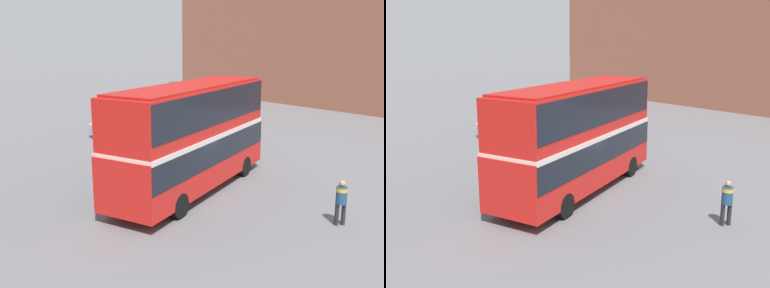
% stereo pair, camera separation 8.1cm
% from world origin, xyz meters
% --- Properties ---
extents(ground_plane, '(240.00, 240.00, 0.00)m').
position_xyz_m(ground_plane, '(0.00, 0.00, 0.00)').
color(ground_plane, slate).
extents(building_row_right, '(8.57, 38.68, 18.12)m').
position_xyz_m(building_row_right, '(29.49, 11.86, 9.07)').
color(building_row_right, '#935642').
rests_on(building_row_right, ground_plane).
extents(double_decker_bus, '(10.32, 5.77, 4.78)m').
position_xyz_m(double_decker_bus, '(0.69, 0.55, 2.73)').
color(double_decker_bus, red).
rests_on(double_decker_bus, ground_plane).
extents(pedestrian_foreground, '(0.58, 0.58, 1.71)m').
position_xyz_m(pedestrian_foreground, '(2.31, -5.93, 1.05)').
color(pedestrian_foreground, '#232328').
rests_on(pedestrian_foreground, ground_plane).
extents(parked_car_kerb_near, '(4.20, 2.35, 1.56)m').
position_xyz_m(parked_car_kerb_near, '(9.58, 7.08, 0.79)').
color(parked_car_kerb_near, silver).
rests_on(parked_car_kerb_near, ground_plane).
extents(parked_car_kerb_far, '(4.83, 2.38, 1.50)m').
position_xyz_m(parked_car_kerb_far, '(4.60, 12.38, 0.75)').
color(parked_car_kerb_far, silver).
rests_on(parked_car_kerb_far, ground_plane).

